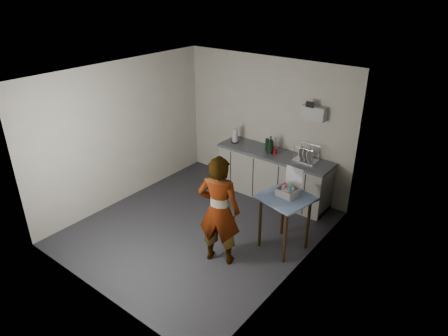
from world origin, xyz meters
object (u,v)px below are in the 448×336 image
Objects in this scene: kitchen_counter at (273,176)px; standing_man at (219,211)px; paper_towel at (235,136)px; side_table at (286,204)px; bakery_box at (288,189)px; dish_rack at (306,157)px; soda_can at (275,151)px; dark_bottle at (267,145)px; soap_bottle at (271,145)px.

standing_man is (0.38, -2.14, 0.43)m from kitchen_counter.
standing_man is at bearing -58.86° from paper_towel.
side_table is 2.25× the size of bakery_box.
paper_towel is 0.70× the size of dish_rack.
paper_towel reaches higher than soda_can.
bakery_box is at bearing -46.68° from dark_bottle.
dish_rack is at bearing 2.84° from paper_towel.
kitchen_counter is 6.81× the size of soap_bottle.
paper_towel is at bearing -179.03° from kitchen_counter.
soda_can is (0.11, -0.00, -0.10)m from soap_bottle.
paper_towel is at bearing -177.65° from dark_bottle.
dark_bottle is 0.58× the size of bakery_box.
standing_man reaches higher than kitchen_counter.
dark_bottle is (-0.57, 2.16, 0.18)m from standing_man.
dish_rack is (0.68, 0.10, -0.10)m from soap_bottle.
side_table is 2.29m from paper_towel.
dark_bottle is (-0.11, 0.05, -0.05)m from soap_bottle.
dish_rack is (0.79, 0.05, -0.05)m from dark_bottle.
standing_man is 6.08× the size of paper_towel.
bakery_box is (0.59, 0.93, 0.15)m from standing_man.
standing_man is at bearing -95.74° from dish_rack.
bakery_box is (0.37, -1.27, 0.03)m from dish_rack.
soap_bottle is at bearing -25.06° from dark_bottle.
kitchen_counter is at bearing -174.38° from dish_rack.
dark_bottle is 0.79m from dish_rack.
bakery_box is at bearing -51.20° from kitchen_counter.
standing_man reaches higher than paper_towel.
side_table reaches higher than kitchen_counter.
soda_can is (0.03, -0.04, 0.54)m from kitchen_counter.
kitchen_counter is at bearing 133.16° from bakery_box.
standing_man is at bearing -80.49° from soda_can.
soap_bottle reaches higher than dish_rack.
kitchen_counter is 18.71× the size of soda_can.
side_table is 2.77× the size of soap_bottle.
side_table is at bearing -145.96° from standing_man.
bakery_box is (1.05, -1.18, -0.07)m from soap_bottle.
kitchen_counter is 5.58× the size of dish_rack.
soap_bottle is at bearing 179.09° from soda_can.
standing_man is at bearing -79.84° from kitchen_counter.
soda_can is 1.51m from bakery_box.
side_table is 7.61× the size of soda_can.
dish_rack is (-0.38, 1.35, 0.18)m from side_table.
soap_bottle is (-0.46, 2.11, 0.22)m from standing_man.
kitchen_counter is 9.48× the size of dark_bottle.
standing_man is 4.25× the size of dish_rack.
standing_man reaches higher than dish_rack.
soda_can is 0.30× the size of dish_rack.
soap_bottle is at bearing -98.25° from standing_man.
standing_man is 14.24× the size of soda_can.
paper_towel reaches higher than side_table.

